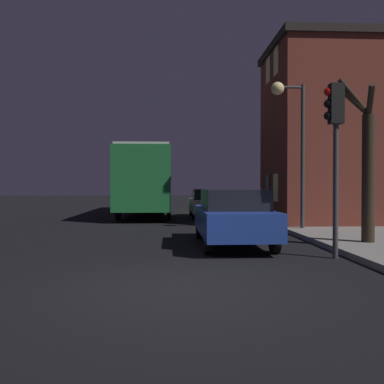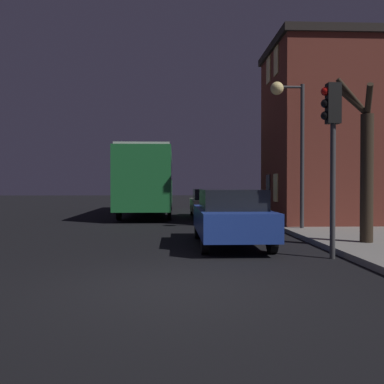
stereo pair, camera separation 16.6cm
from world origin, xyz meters
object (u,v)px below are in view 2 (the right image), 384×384
at_px(bus, 149,177).
at_px(car_mid_lane, 209,203).
at_px(traffic_light, 332,133).
at_px(streetlamp, 290,121).
at_px(bare_tree, 365,166).
at_px(car_near_lane, 231,216).

distance_m(bus, car_mid_lane, 4.18).
bearing_deg(bus, traffic_light, -71.30).
height_order(streetlamp, bare_tree, streetlamp).
relative_size(traffic_light, car_near_lane, 0.85).
bearing_deg(bus, car_mid_lane, -36.84).
distance_m(streetlamp, traffic_light, 5.48).
bearing_deg(traffic_light, car_near_lane, 131.71).
bearing_deg(car_mid_lane, car_near_lane, -91.23).
bearing_deg(bare_tree, car_mid_lane, 107.15).
height_order(streetlamp, traffic_light, streetlamp).
relative_size(streetlamp, car_near_lane, 1.10).
relative_size(traffic_light, bus, 0.34).
xyz_separation_m(streetlamp, car_mid_lane, (-2.28, 6.82, -3.12)).
distance_m(bus, car_near_lane, 12.74).
bearing_deg(streetlamp, traffic_light, -95.49).
bearing_deg(car_mid_lane, bare_tree, -72.85).
bearing_deg(bare_tree, streetlamp, 104.74).
bearing_deg(streetlamp, bus, 120.61).
height_order(car_near_lane, car_mid_lane, car_near_lane).
bearing_deg(car_mid_lane, streetlamp, -71.56).
xyz_separation_m(bare_tree, car_mid_lane, (-3.26, 10.58, -1.39)).
height_order(traffic_light, bus, traffic_light).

